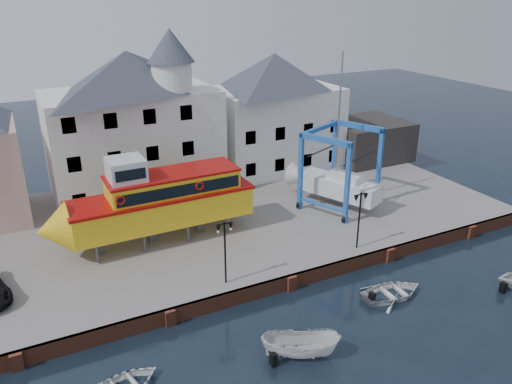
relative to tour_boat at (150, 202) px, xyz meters
name	(u,v)px	position (x,y,z in m)	size (l,w,h in m)	color
ground	(291,290)	(6.51, -8.57, -4.04)	(140.00, 140.00, 0.00)	black
hardstanding	(223,217)	(6.51, 2.43, -3.54)	(44.00, 22.00, 1.00)	slate
quay_wall	(290,282)	(6.51, -8.46, -3.54)	(44.00, 0.47, 1.00)	brown
building_white_main	(134,122)	(1.64, 9.82, 3.30)	(14.00, 8.30, 14.00)	silver
building_white_right	(274,112)	(15.51, 10.43, 2.55)	(12.00, 8.00, 11.20)	silver
shed_dark	(366,140)	(25.51, 8.43, -1.04)	(8.00, 7.00, 4.00)	#262522
lamp_post_left	(225,237)	(2.51, -7.37, 0.13)	(1.12, 0.32, 4.20)	black
lamp_post_right	(360,206)	(12.51, -7.37, 0.13)	(1.12, 0.32, 4.20)	black
tour_boat	(150,202)	(0.00, 0.00, 0.00)	(14.88, 3.79, 6.46)	#59595E
travel_lift	(332,180)	(15.31, -0.06, -0.95)	(7.16, 8.41, 12.49)	#1640A3
motorboat_a	(300,356)	(3.78, -14.16, -4.04)	(1.56, 4.13, 1.60)	silver
motorboat_b	(392,296)	(11.75, -12.07, -4.04)	(2.94, 4.11, 0.85)	silver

